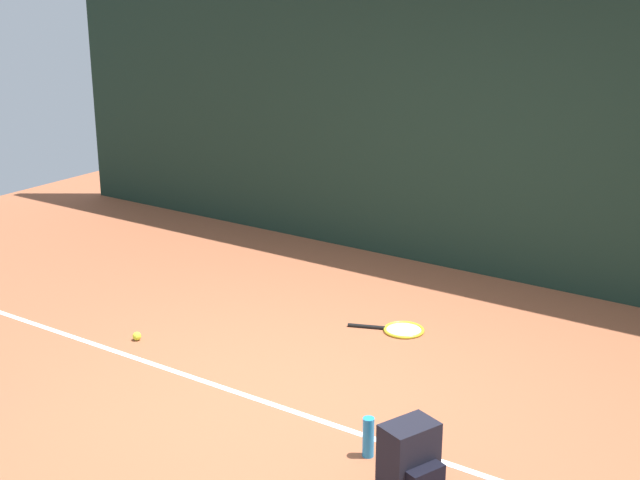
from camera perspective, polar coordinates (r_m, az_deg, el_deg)
The scene contains 7 objects.
ground_plane at distance 6.17m, azimuth -2.12°, elevation -9.83°, with size 12.00×12.00×0.00m, color #9E5638.
back_fence at distance 8.19m, azimuth 10.38°, elevation 7.82°, with size 10.00×0.10×2.96m, color #192D23.
court_line at distance 6.06m, azimuth -3.00°, elevation -10.36°, with size 9.00×0.05×0.00m, color white.
tennis_racket at distance 7.17m, azimuth 5.10°, elevation -5.67°, with size 0.63×0.42×0.03m.
backpack at distance 5.06m, azimuth 5.75°, elevation -13.87°, with size 0.35×0.35×0.44m.
tennis_ball_near_player at distance 7.12m, azimuth -11.52°, elevation -5.99°, with size 0.07×0.07×0.07m, color #CCE033.
water_bottle at distance 5.45m, azimuth 3.08°, elevation -12.36°, with size 0.07×0.07×0.25m, color #268CD8.
Camera 1 is at (3.26, -4.39, 2.86)m, focal length 50.53 mm.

